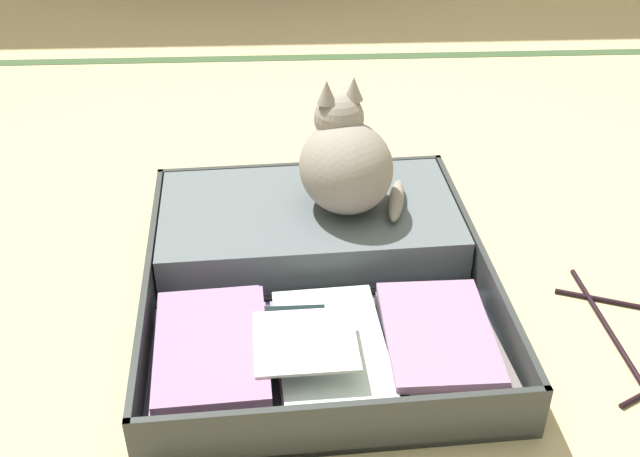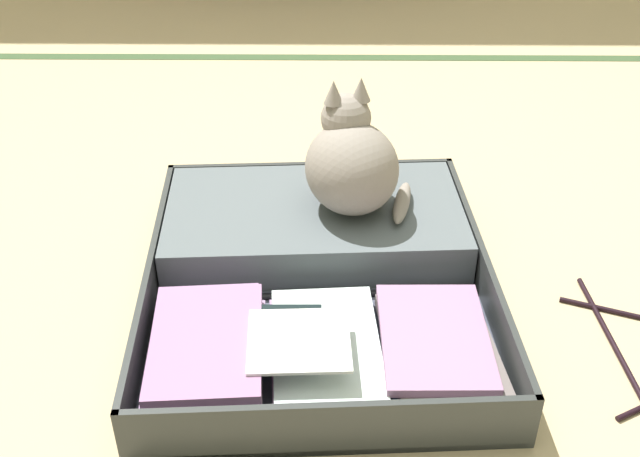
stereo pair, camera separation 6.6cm
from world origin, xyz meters
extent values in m
plane|color=tan|center=(0.00, 0.00, 0.00)|extent=(10.00, 10.00, 0.00)
cube|color=#38502F|center=(0.00, 1.33, 0.00)|extent=(4.80, 0.05, 0.00)
cube|color=#323635|center=(-0.12, -0.17, 0.01)|extent=(0.68, 0.42, 0.01)
cube|color=#323635|center=(-0.11, -0.35, 0.06)|extent=(0.66, 0.05, 0.11)
cube|color=#323635|center=(-0.44, -0.18, 0.06)|extent=(0.03, 0.38, 0.11)
cube|color=#323635|center=(0.21, -0.15, 0.06)|extent=(0.03, 0.38, 0.11)
cube|color=#46495A|center=(-0.12, -0.17, 0.02)|extent=(0.66, 0.40, 0.01)
cube|color=#323635|center=(-0.14, 0.22, 0.01)|extent=(0.68, 0.42, 0.01)
cube|color=#323635|center=(-0.15, 0.40, 0.06)|extent=(0.66, 0.05, 0.11)
cube|color=#323635|center=(-0.46, 0.20, 0.06)|extent=(0.03, 0.38, 0.11)
cube|color=#323635|center=(0.19, 0.24, 0.06)|extent=(0.03, 0.38, 0.11)
cube|color=#46495A|center=(-0.14, 0.22, 0.02)|extent=(0.66, 0.40, 0.01)
cylinder|color=black|center=(-0.13, 0.03, 0.02)|extent=(0.64, 0.05, 0.02)
cube|color=#9A7CA0|center=(-0.32, -0.17, 0.03)|extent=(0.20, 0.32, 0.01)
cube|color=slate|center=(-0.32, -0.17, 0.05)|extent=(0.21, 0.31, 0.02)
cube|color=#94719C|center=(-0.32, -0.18, 0.07)|extent=(0.21, 0.34, 0.02)
cube|color=#A06F9C|center=(-0.32, -0.19, 0.09)|extent=(0.21, 0.30, 0.02)
cube|color=#9976A0|center=(-0.12, -0.16, 0.03)|extent=(0.21, 0.32, 0.02)
cube|color=silver|center=(-0.11, -0.16, 0.05)|extent=(0.21, 0.33, 0.02)
cube|color=navy|center=(0.09, -0.16, 0.03)|extent=(0.20, 0.30, 0.01)
cube|color=slate|center=(0.09, -0.16, 0.04)|extent=(0.22, 0.34, 0.02)
cube|color=#A07398|center=(0.08, -0.14, 0.06)|extent=(0.19, 0.28, 0.02)
cube|color=white|center=(-0.16, -0.20, 0.10)|extent=(0.18, 0.17, 0.01)
cube|color=black|center=(-0.21, -0.17, 0.09)|extent=(0.18, 0.14, 0.01)
cube|color=#565F63|center=(-0.14, 0.22, 0.06)|extent=(0.65, 0.39, 0.10)
cylinder|color=black|center=(-0.33, 0.38, 0.06)|extent=(0.02, 0.02, 0.10)
cylinder|color=black|center=(0.03, 0.40, 0.06)|extent=(0.02, 0.02, 0.10)
cube|color=#39903E|center=(0.11, -0.33, 0.03)|extent=(0.03, 0.00, 0.02)
cube|color=yellow|center=(-0.06, -0.34, 0.08)|extent=(0.04, 0.00, 0.02)
ellipsoid|color=gray|center=(-0.06, 0.21, 0.21)|extent=(0.24, 0.26, 0.19)
ellipsoid|color=gray|center=(-0.08, 0.27, 0.16)|extent=(0.15, 0.11, 0.10)
sphere|color=gray|center=(-0.07, 0.26, 0.30)|extent=(0.10, 0.10, 0.10)
cone|color=gray|center=(-0.04, 0.26, 0.36)|extent=(0.04, 0.04, 0.05)
cone|color=gray|center=(-0.10, 0.25, 0.36)|extent=(0.04, 0.04, 0.05)
sphere|color=gold|center=(-0.07, 0.31, 0.30)|extent=(0.02, 0.02, 0.02)
sphere|color=gold|center=(-0.10, 0.30, 0.30)|extent=(0.02, 0.02, 0.02)
ellipsoid|color=gray|center=(0.05, 0.20, 0.13)|extent=(0.06, 0.16, 0.03)
cylinder|color=black|center=(0.43, -0.12, 0.00)|extent=(0.04, 0.44, 0.01)
cylinder|color=black|center=(0.47, -0.01, 0.01)|extent=(0.23, 0.10, 0.01)
camera|label=1|loc=(-0.18, -1.18, 1.00)|focal=43.62mm
camera|label=2|loc=(-0.11, -1.18, 1.00)|focal=43.62mm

